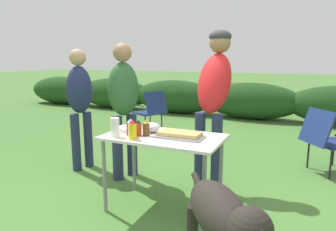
{
  "coord_description": "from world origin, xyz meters",
  "views": [
    {
      "loc": [
        1.16,
        -2.45,
        1.45
      ],
      "look_at": [
        -0.06,
        0.22,
        0.89
      ],
      "focal_mm": 32.0,
      "sensor_mm": 36.0,
      "label": 1
    }
  ],
  "objects_px": {
    "beer_bottle": "(146,128)",
    "hot_sauce_bottle": "(138,128)",
    "food_tray": "(179,135)",
    "standing_person_in_olive_jacket": "(80,98)",
    "dog": "(222,219)",
    "mixing_bowl": "(151,127)",
    "mustard_bottle": "(133,130)",
    "camp_chair_near_hedge": "(327,138)",
    "plate_stack": "(128,129)",
    "mayo_bottle": "(131,129)",
    "camp_chair_green_behind_table": "(151,109)",
    "folding_table": "(163,144)",
    "standing_person_with_beanie": "(214,89)",
    "ketchup_bottle": "(131,128)",
    "paper_cup_stack": "(115,127)",
    "standing_person_in_red_jacket": "(124,100)"
  },
  "relations": [
    {
      "from": "mayo_bottle",
      "to": "standing_person_in_olive_jacket",
      "type": "relative_size",
      "value": 0.1
    },
    {
      "from": "ketchup_bottle",
      "to": "folding_table",
      "type": "bearing_deg",
      "value": 22.04
    },
    {
      "from": "mustard_bottle",
      "to": "standing_person_in_red_jacket",
      "type": "height_order",
      "value": "standing_person_in_red_jacket"
    },
    {
      "from": "folding_table",
      "to": "standing_person_with_beanie",
      "type": "bearing_deg",
      "value": 71.87
    },
    {
      "from": "mixing_bowl",
      "to": "standing_person_in_red_jacket",
      "type": "height_order",
      "value": "standing_person_in_red_jacket"
    },
    {
      "from": "mixing_bowl",
      "to": "camp_chair_green_behind_table",
      "type": "relative_size",
      "value": 0.22
    },
    {
      "from": "mixing_bowl",
      "to": "beer_bottle",
      "type": "distance_m",
      "value": 0.16
    },
    {
      "from": "mixing_bowl",
      "to": "mustard_bottle",
      "type": "height_order",
      "value": "mustard_bottle"
    },
    {
      "from": "folding_table",
      "to": "standing_person_with_beanie",
      "type": "relative_size",
      "value": 0.62
    },
    {
      "from": "folding_table",
      "to": "plate_stack",
      "type": "bearing_deg",
      "value": 174.54
    },
    {
      "from": "folding_table",
      "to": "standing_person_with_beanie",
      "type": "height_order",
      "value": "standing_person_with_beanie"
    },
    {
      "from": "folding_table",
      "to": "paper_cup_stack",
      "type": "xyz_separation_m",
      "value": [
        -0.39,
        -0.21,
        0.17
      ]
    },
    {
      "from": "mustard_bottle",
      "to": "standing_person_with_beanie",
      "type": "distance_m",
      "value": 1.14
    },
    {
      "from": "camp_chair_near_hedge",
      "to": "mustard_bottle",
      "type": "bearing_deg",
      "value": -78.56
    },
    {
      "from": "food_tray",
      "to": "standing_person_in_olive_jacket",
      "type": "xyz_separation_m",
      "value": [
        -1.62,
        0.57,
        0.18
      ]
    },
    {
      "from": "folding_table",
      "to": "camp_chair_near_hedge",
      "type": "distance_m",
      "value": 2.28
    },
    {
      "from": "ketchup_bottle",
      "to": "camp_chair_near_hedge",
      "type": "xyz_separation_m",
      "value": [
        1.76,
        1.84,
        -0.35
      ]
    },
    {
      "from": "paper_cup_stack",
      "to": "camp_chair_green_behind_table",
      "type": "bearing_deg",
      "value": 111.74
    },
    {
      "from": "beer_bottle",
      "to": "standing_person_with_beanie",
      "type": "xyz_separation_m",
      "value": [
        0.4,
        0.85,
        0.31
      ]
    },
    {
      "from": "ketchup_bottle",
      "to": "standing_person_with_beanie",
      "type": "distance_m",
      "value": 1.09
    },
    {
      "from": "mixing_bowl",
      "to": "mayo_bottle",
      "type": "distance_m",
      "value": 0.27
    },
    {
      "from": "food_tray",
      "to": "paper_cup_stack",
      "type": "xyz_separation_m",
      "value": [
        -0.55,
        -0.21,
        0.06
      ]
    },
    {
      "from": "plate_stack",
      "to": "standing_person_in_olive_jacket",
      "type": "relative_size",
      "value": 0.14
    },
    {
      "from": "plate_stack",
      "to": "dog",
      "type": "bearing_deg",
      "value": -35.06
    },
    {
      "from": "standing_person_with_beanie",
      "to": "camp_chair_green_behind_table",
      "type": "height_order",
      "value": "standing_person_with_beanie"
    },
    {
      "from": "food_tray",
      "to": "hot_sauce_bottle",
      "type": "relative_size",
      "value": 2.93
    },
    {
      "from": "camp_chair_near_hedge",
      "to": "plate_stack",
      "type": "bearing_deg",
      "value": -86.1
    },
    {
      "from": "standing_person_with_beanie",
      "to": "food_tray",
      "type": "bearing_deg",
      "value": -90.0
    },
    {
      "from": "beer_bottle",
      "to": "mustard_bottle",
      "type": "relative_size",
      "value": 0.85
    },
    {
      "from": "beer_bottle",
      "to": "hot_sauce_bottle",
      "type": "relative_size",
      "value": 1.03
    },
    {
      "from": "beer_bottle",
      "to": "dog",
      "type": "height_order",
      "value": "beer_bottle"
    },
    {
      "from": "beer_bottle",
      "to": "mayo_bottle",
      "type": "bearing_deg",
      "value": -131.31
    },
    {
      "from": "beer_bottle",
      "to": "mustard_bottle",
      "type": "xyz_separation_m",
      "value": [
        -0.05,
        -0.16,
        0.01
      ]
    },
    {
      "from": "mixing_bowl",
      "to": "standing_person_with_beanie",
      "type": "height_order",
      "value": "standing_person_with_beanie"
    },
    {
      "from": "paper_cup_stack",
      "to": "mustard_bottle",
      "type": "xyz_separation_m",
      "value": [
        0.19,
        -0.01,
        -0.0
      ]
    },
    {
      "from": "folding_table",
      "to": "food_tray",
      "type": "bearing_deg",
      "value": -0.18
    },
    {
      "from": "food_tray",
      "to": "standing_person_with_beanie",
      "type": "height_order",
      "value": "standing_person_with_beanie"
    },
    {
      "from": "folding_table",
      "to": "camp_chair_green_behind_table",
      "type": "relative_size",
      "value": 1.32
    },
    {
      "from": "standing_person_with_beanie",
      "to": "dog",
      "type": "relative_size",
      "value": 1.96
    },
    {
      "from": "mixing_bowl",
      "to": "mayo_bottle",
      "type": "xyz_separation_m",
      "value": [
        -0.07,
        -0.26,
        0.03
      ]
    },
    {
      "from": "beer_bottle",
      "to": "dog",
      "type": "xyz_separation_m",
      "value": [
        0.92,
        -0.72,
        -0.33
      ]
    },
    {
      "from": "standing_person_in_olive_jacket",
      "to": "mixing_bowl",
      "type": "bearing_deg",
      "value": -96.49
    },
    {
      "from": "food_tray",
      "to": "ketchup_bottle",
      "type": "xyz_separation_m",
      "value": [
        -0.45,
        -0.11,
        0.05
      ]
    },
    {
      "from": "paper_cup_stack",
      "to": "camp_chair_green_behind_table",
      "type": "relative_size",
      "value": 0.21
    },
    {
      "from": "mixing_bowl",
      "to": "mustard_bottle",
      "type": "xyz_separation_m",
      "value": [
        -0.02,
        -0.31,
        0.04
      ]
    },
    {
      "from": "beer_bottle",
      "to": "camp_chair_green_behind_table",
      "type": "distance_m",
      "value": 3.12
    },
    {
      "from": "dog",
      "to": "paper_cup_stack",
      "type": "bearing_deg",
      "value": -64.02
    },
    {
      "from": "camp_chair_green_behind_table",
      "to": "mixing_bowl",
      "type": "bearing_deg",
      "value": -125.49
    },
    {
      "from": "beer_bottle",
      "to": "dog",
      "type": "distance_m",
      "value": 1.21
    },
    {
      "from": "food_tray",
      "to": "standing_person_in_olive_jacket",
      "type": "distance_m",
      "value": 1.73
    }
  ]
}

